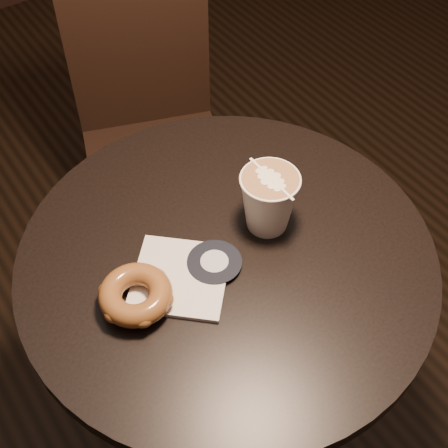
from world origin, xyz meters
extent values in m
plane|color=black|center=(0.00, 0.00, 0.00)|extent=(4.50, 4.50, 0.00)
cylinder|color=black|center=(0.00, 0.00, 0.73)|extent=(0.70, 0.70, 0.03)
cylinder|color=black|center=(0.00, 0.00, 0.37)|extent=(0.07, 0.07, 0.70)
cylinder|color=black|center=(0.00, 0.00, 0.01)|extent=(0.44, 0.44, 0.02)
cube|color=black|center=(0.18, 0.58, 0.41)|extent=(0.46, 0.46, 0.04)
cube|color=black|center=(0.23, 0.73, 0.67)|extent=(0.35, 0.16, 0.49)
cylinder|color=black|center=(-0.02, 0.48, 0.20)|extent=(0.03, 0.03, 0.41)
cylinder|color=black|center=(0.27, 0.38, 0.20)|extent=(0.03, 0.03, 0.41)
cylinder|color=black|center=(0.08, 0.77, 0.20)|extent=(0.03, 0.03, 0.41)
cylinder|color=black|center=(0.37, 0.67, 0.20)|extent=(0.03, 0.03, 0.41)
cube|color=silver|center=(-0.09, 0.00, 0.75)|extent=(0.21, 0.21, 0.01)
torus|color=brown|center=(-0.17, 0.00, 0.78)|extent=(0.11, 0.11, 0.04)
camera|label=1|loc=(-0.36, -0.52, 1.57)|focal=50.00mm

